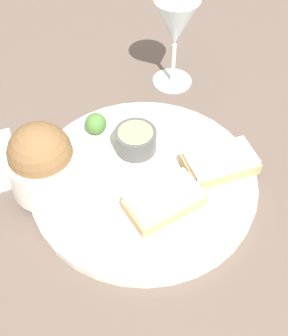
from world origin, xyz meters
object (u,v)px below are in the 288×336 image
(salad_bowl, at_px, (43,162))
(cheese_toast_near, at_px, (165,201))
(wine_glass, at_px, (175,27))
(cheese_toast_far, at_px, (220,163))
(sauce_ramekin, at_px, (133,140))

(salad_bowl, xyz_separation_m, cheese_toast_near, (0.15, -0.07, -0.03))
(cheese_toast_near, distance_m, wine_glass, 0.29)
(salad_bowl, height_order, cheese_toast_far, salad_bowl)
(salad_bowl, relative_size, wine_glass, 0.68)
(salad_bowl, xyz_separation_m, cheese_toast_far, (0.24, -0.02, -0.03))
(salad_bowl, height_order, cheese_toast_near, salad_bowl)
(cheese_toast_near, relative_size, cheese_toast_far, 1.06)
(wine_glass, bearing_deg, salad_bowl, -139.15)
(sauce_ramekin, height_order, wine_glass, wine_glass)
(sauce_ramekin, bearing_deg, cheese_toast_near, -80.13)
(sauce_ramekin, xyz_separation_m, wine_glass, (0.10, 0.16, 0.08))
(cheese_toast_near, distance_m, cheese_toast_far, 0.10)
(salad_bowl, height_order, sauce_ramekin, salad_bowl)
(salad_bowl, distance_m, sauce_ramekin, 0.14)
(cheese_toast_near, xyz_separation_m, cheese_toast_far, (0.09, 0.05, 0.00))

